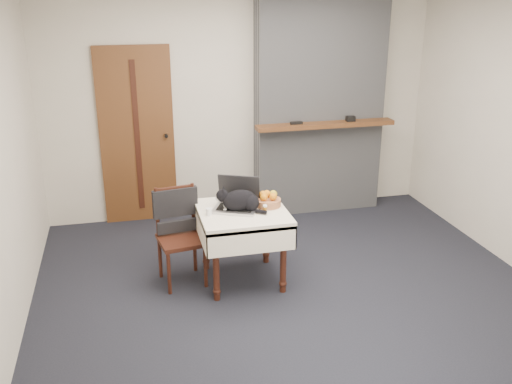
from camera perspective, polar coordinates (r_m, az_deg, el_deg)
ground at (r=5.27m, az=3.27°, el=-9.58°), size 4.50×4.50×0.00m
room_shell at (r=5.09m, az=2.15°, el=10.58°), size 4.52×4.01×2.61m
door at (r=6.55m, az=-11.81°, el=5.46°), size 0.82×0.10×2.00m
chimney at (r=6.75m, az=6.35°, el=8.78°), size 1.62×0.48×2.60m
side_table at (r=5.14m, az=-1.35°, el=-2.99°), size 0.78×0.78×0.70m
laptop at (r=5.13m, az=-1.93°, el=-0.84°), size 0.48×0.46×0.28m
cat at (r=5.05m, az=-1.54°, el=-0.89°), size 0.43×0.29×0.22m
cream_jar at (r=5.00m, az=-4.72°, el=-1.98°), size 0.06×0.06×0.06m
pill_bottle at (r=5.02m, az=0.91°, el=-1.71°), size 0.04×0.04×0.08m
fruit_basket at (r=5.19m, az=1.21°, el=-0.82°), size 0.23×0.23×0.13m
desk_clutter at (r=5.18m, az=0.41°, el=-1.43°), size 0.14×0.09×0.01m
chair at (r=5.24m, az=-7.81°, el=-2.96°), size 0.46×0.45×0.89m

